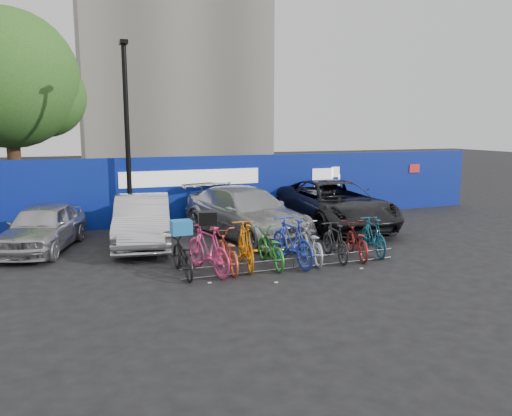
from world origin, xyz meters
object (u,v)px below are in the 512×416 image
car_3 (334,204)px  bike_9 (373,236)px  bike_3 (246,245)px  bike_5 (292,241)px  bike_2 (227,251)px  bike_7 (335,242)px  bike_rack (294,263)px  car_0 (43,227)px  bike_4 (270,248)px  car_2 (246,213)px  bike_0 (182,255)px  lamppost (127,132)px  car_1 (142,221)px  tree (15,83)px  bike_8 (357,241)px  bike_6 (311,243)px  bike_1 (208,249)px

car_3 → bike_9: size_ratio=3.35×
bike_3 → bike_9: 3.66m
car_3 → bike_5: car_3 is taller
bike_2 → bike_7: bearing=180.0°
bike_rack → car_0: car_0 is taller
bike_4 → bike_rack: bearing=134.8°
car_2 → bike_9: bearing=-68.0°
car_2 → bike_0: 4.36m
lamppost → car_1: (0.11, -2.13, -2.55)m
bike_0 → car_1: bearing=-83.7°
lamppost → bike_3: size_ratio=3.17×
car_3 → bike_3: size_ratio=2.97×
tree → bike_rack: bearing=-57.6°
bike_0 → bike_4: size_ratio=1.02×
car_1 → bike_2: (1.56, -3.35, -0.25)m
bike_5 → car_2: bearing=-95.1°
car_2 → bike_4: (-0.55, -3.40, -0.29)m
car_0 → bike_8: (7.82, -3.79, -0.20)m
bike_2 → bike_5: bike_5 is taller
bike_6 → tree: bearing=-44.0°
car_1 → bike_7: 5.65m
bike_3 → bike_7: size_ratio=1.17×
bike_0 → bike_2: size_ratio=1.02×
lamppost → bike_9: size_ratio=3.58×
bike_rack → bike_3: size_ratio=2.91×
bike_6 → car_1: bearing=-31.8°
bike_0 → bike_3: (1.59, 0.05, 0.09)m
bike_rack → bike_0: 2.71m
bike_5 → lamppost: bearing=-64.6°
bike_8 → lamppost: bearing=-32.5°
car_2 → bike_8: bearing=-76.2°
bike_6 → bike_1: bearing=11.6°
tree → bike_5: (6.90, -10.25, -4.46)m
bike_6 → bike_8: 1.31m
bike_4 → bike_5: (0.56, -0.07, 0.13)m
bike_5 → bike_7: bearing=174.4°
bike_6 → bike_8: bearing=-175.0°
car_3 → bike_8: bearing=-108.0°
bike_0 → bike_4: 2.21m
bike_1 → bike_6: (2.75, 0.10, -0.10)m
bike_6 → lamppost: bearing=-44.9°
bike_0 → bike_1: 0.62m
bike_8 → bike_1: bearing=14.4°
car_0 → car_1: bearing=10.2°
bike_3 → car_1: bearing=-49.8°
tree → bike_7: size_ratio=4.72×
tree → bike_9: 14.51m
bike_rack → bike_3: bearing=152.1°
tree → bike_0: (4.13, -10.15, -4.58)m
car_0 → bike_0: car_0 is taller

